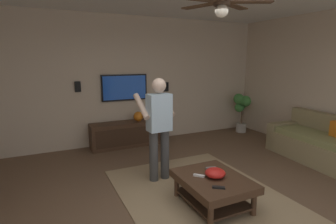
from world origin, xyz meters
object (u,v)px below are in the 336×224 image
Objects in this scene: vase_round at (138,116)px; wall_speaker_left at (166,87)px; couch at (321,145)px; wall_speaker_right at (78,87)px; media_console at (129,134)px; coffee_table at (213,185)px; potted_plant_tall at (242,106)px; remote_white at (199,176)px; remote_black at (219,187)px; remote_grey at (211,168)px; person_standing at (159,123)px; tv at (125,88)px; bowl at (215,173)px.

vase_round is 1.06m from wall_speaker_left.
couch is 4.98m from wall_speaker_right.
couch is at bearing 50.69° from media_console.
couch is 1.96× the size of coffee_table.
remote_white is at bearing 131.76° from potted_plant_tall.
remote_white is 1.00× the size of remote_black.
wall_speaker_right reaches higher than media_console.
remote_grey is (-2.54, 2.72, -0.28)m from potted_plant_tall.
wall_speaker_left reaches higher than couch.
coffee_table is at bearing -158.68° from wall_speaker_right.
coffee_table is at bearing -166.04° from person_standing.
wall_speaker_left is 2.05m from wall_speaker_right.
potted_plant_tall is (-0.14, -3.09, 0.42)m from media_console.
wall_speaker_right reaches higher than remote_black.
coffee_table is 3.33m from tv.
remote_grey is (-0.21, 2.66, 0.09)m from couch.
tv is at bearing 4.22° from coffee_table.
media_console reaches higher than remote_black.
coffee_table is 0.17m from bowl.
media_console is at bearing 4.56° from coffee_table.
remote_black is at bearing -162.04° from wall_speaker_right.
remote_grey is (0.14, -0.29, 0.00)m from remote_white.
remote_grey is at bearing 167.11° from wall_speaker_left.
media_console is 1.64× the size of potted_plant_tall.
coffee_table is at bearing 4.56° from media_console.
remote_grey is at bearing 9.07° from couch.
couch is 2.37m from potted_plant_tall.
media_console is at bearing -5.96° from person_standing.
wall_speaker_left reaches higher than remote_grey.
couch is 1.89× the size of potted_plant_tall.
wall_speaker_left is (3.08, -0.96, 0.86)m from remote_white.
wall_speaker_left is at bearing -90.00° from wall_speaker_right.
wall_speaker_left reaches higher than bowl.
remote_grey reaches higher than coffee_table.
media_console is 3.12m from potted_plant_tall.
remote_white is at bearing 1.47° from tv.
bowl reaches higher than remote_white.
remote_black and remote_grey have the same top height.
couch is at bearing -131.14° from vase_round.
person_standing reaches higher than remote_black.
remote_grey is 3.13m from wall_speaker_left.
remote_white is at bearing -160.56° from wall_speaker_right.
tv is 3.93× the size of bowl.
vase_round is (2.80, -0.14, 0.25)m from remote_white.
potted_plant_tall is at bearing -92.26° from vase_round.
bowl is (-0.46, 2.77, 0.14)m from couch.
coffee_table is 4.55× the size of wall_speaker_right.
wall_speaker_right is (3.19, 1.27, 0.90)m from bowl.
potted_plant_tall is at bearing 87.41° from media_console.
potted_plant_tall is 4.72× the size of wall_speaker_left.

